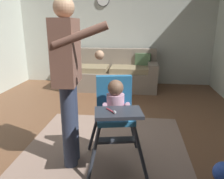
% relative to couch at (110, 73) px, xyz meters
% --- Properties ---
extents(ground, '(6.12, 7.39, 0.10)m').
position_rel_couch_xyz_m(ground, '(0.04, -2.41, -0.38)').
color(ground, brown).
extents(wall_far, '(5.32, 0.06, 2.57)m').
position_rel_couch_xyz_m(wall_far, '(0.04, 0.52, 0.96)').
color(wall_far, beige).
rests_on(wall_far, ground).
extents(area_rug, '(1.87, 2.29, 0.01)m').
position_rel_couch_xyz_m(area_rug, '(0.28, -2.80, -0.33)').
color(area_rug, gray).
rests_on(area_rug, ground).
extents(couch, '(2.06, 0.86, 0.86)m').
position_rel_couch_xyz_m(couch, '(0.00, 0.00, 0.00)').
color(couch, gray).
rests_on(couch, ground).
extents(high_chair, '(0.71, 0.80, 0.91)m').
position_rel_couch_xyz_m(high_chair, '(0.41, -2.87, 0.29)').
color(high_chair, '#2E323B').
rests_on(high_chair, ground).
extents(adult_standing, '(0.53, 0.50, 1.64)m').
position_rel_couch_xyz_m(adult_standing, '(-0.04, -2.90, 0.60)').
color(adult_standing, '#313A52').
rests_on(adult_standing, ground).
extents(toy_ball, '(0.20, 0.20, 0.20)m').
position_rel_couch_xyz_m(toy_ball, '(1.43, -3.06, -0.23)').
color(toy_ball, '#284CB7').
rests_on(toy_ball, ground).
extents(wall_clock, '(0.29, 0.04, 0.29)m').
position_rel_couch_xyz_m(wall_clock, '(-0.22, 0.48, 1.59)').
color(wall_clock, white).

